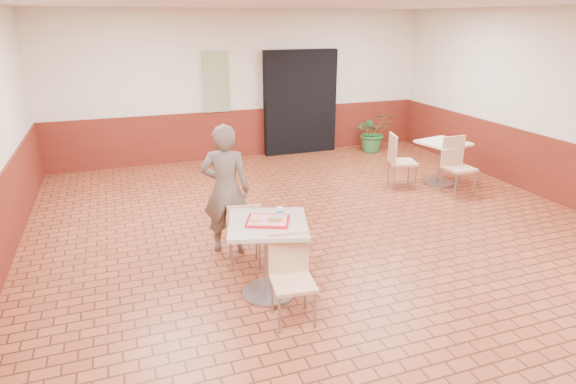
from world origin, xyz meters
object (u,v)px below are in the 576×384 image
object	(u,v)px
ring_donut	(255,219)
potted_plant	(373,132)
long_john_donut	(275,219)
paper_cup	(280,212)
chair_second_front	(456,162)
second_table	(442,156)
serving_tray	(268,221)
chair_second_left	(398,158)
chair_main_back	(244,231)
chair_main_front	(291,273)
customer	(226,190)
main_table	(268,246)

from	to	relation	value
ring_donut	potted_plant	bearing A→B (deg)	49.65
long_john_donut	paper_cup	bearing A→B (deg)	48.99
long_john_donut	chair_second_front	size ratio (longest dim) A/B	0.17
ring_donut	second_table	distance (m)	4.82
long_john_donut	potted_plant	xyz separation A→B (m)	(3.92, 4.91, -0.45)
serving_tray	chair_second_left	size ratio (longest dim) A/B	0.46
ring_donut	long_john_donut	distance (m)	0.20
chair_second_left	chair_main_back	bearing A→B (deg)	136.16
chair_main_front	second_table	distance (m)	4.92
customer	chair_second_left	size ratio (longest dim) A/B	1.75
chair_second_front	potted_plant	xyz separation A→B (m)	(0.04, 2.87, -0.10)
potted_plant	paper_cup	bearing A→B (deg)	-128.58
serving_tray	chair_second_front	bearing A→B (deg)	26.86
main_table	chair_second_left	bearing A→B (deg)	39.07
chair_main_back	customer	world-z (taller)	customer
long_john_donut	potted_plant	world-z (taller)	long_john_donut
long_john_donut	second_table	world-z (taller)	long_john_donut
chair_main_front	chair_second_left	bearing A→B (deg)	50.94
serving_tray	ring_donut	size ratio (longest dim) A/B	4.13
chair_main_front	second_table	size ratio (longest dim) A/B	1.13
paper_cup	potted_plant	size ratio (longest dim) A/B	0.10
main_table	serving_tray	world-z (taller)	serving_tray
chair_main_front	long_john_donut	world-z (taller)	long_john_donut
chair_main_back	chair_second_front	distance (m)	4.24
ring_donut	chair_second_left	distance (m)	4.21
main_table	chair_main_front	size ratio (longest dim) A/B	0.96
main_table	chair_second_front	bearing A→B (deg)	26.86
chair_main_back	chair_second_front	world-z (taller)	chair_second_front
chair_main_back	chair_second_left	distance (m)	3.81
main_table	second_table	world-z (taller)	main_table
chair_main_front	chair_second_front	xyz separation A→B (m)	(3.86, 2.47, 0.05)
main_table	ring_donut	size ratio (longest dim) A/B	8.09
chair_second_left	chair_second_front	xyz separation A→B (m)	(0.75, -0.60, 0.01)
chair_main_front	customer	distance (m)	1.69
customer	second_table	xyz separation A→B (m)	(4.19, 1.31, -0.30)
second_table	chair_second_left	world-z (taller)	chair_second_left
serving_tray	paper_cup	world-z (taller)	paper_cup
main_table	potted_plant	world-z (taller)	potted_plant
chair_main_front	paper_cup	size ratio (longest dim) A/B	9.71
main_table	customer	world-z (taller)	customer
chair_main_front	long_john_donut	bearing A→B (deg)	99.53
main_table	serving_tray	bearing A→B (deg)	180.00
chair_second_front	chair_second_left	bearing A→B (deg)	140.96
second_table	chair_second_front	distance (m)	0.49
customer	long_john_donut	bearing A→B (deg)	123.05
chair_main_front	customer	xyz separation A→B (m)	(-0.25, 1.64, 0.34)
second_table	potted_plant	size ratio (longest dim) A/B	0.88
chair_main_front	chair_second_left	size ratio (longest dim) A/B	0.93
chair_second_left	chair_second_front	bearing A→B (deg)	-112.99
customer	long_john_donut	xyz separation A→B (m)	(0.23, -1.21, 0.07)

